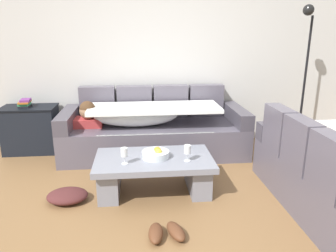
{
  "coord_description": "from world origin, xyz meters",
  "views": [
    {
      "loc": [
        -0.29,
        -2.53,
        1.62
      ],
      "look_at": [
        0.07,
        1.05,
        0.55
      ],
      "focal_mm": 34.18,
      "sensor_mm": 36.0,
      "label": 1
    }
  ],
  "objects_px": {
    "couch_along_wall": "(151,130)",
    "couch_near_window": "(334,175)",
    "coffee_table": "(154,170)",
    "floor_lamp": "(304,70)",
    "wine_glass_near_right": "(187,150)",
    "side_cabinet": "(31,129)",
    "pair_of_shoes": "(166,232)",
    "crumpled_garment": "(67,196)",
    "book_stack_on_cabinet": "(25,103)",
    "fruit_bowl": "(156,154)",
    "wine_glass_near_left": "(124,153)"
  },
  "relations": [
    {
      "from": "floor_lamp",
      "to": "wine_glass_near_right",
      "type": "bearing_deg",
      "value": -145.0
    },
    {
      "from": "wine_glass_near_left",
      "to": "book_stack_on_cabinet",
      "type": "distance_m",
      "value": 2.02
    },
    {
      "from": "couch_along_wall",
      "to": "wine_glass_near_right",
      "type": "height_order",
      "value": "couch_along_wall"
    },
    {
      "from": "side_cabinet",
      "to": "crumpled_garment",
      "type": "distance_m",
      "value": 1.67
    },
    {
      "from": "fruit_bowl",
      "to": "floor_lamp",
      "type": "bearing_deg",
      "value": 28.4
    },
    {
      "from": "couch_near_window",
      "to": "wine_glass_near_left",
      "type": "xyz_separation_m",
      "value": [
        -1.95,
        0.34,
        0.16
      ]
    },
    {
      "from": "crumpled_garment",
      "to": "side_cabinet",
      "type": "bearing_deg",
      "value": 117.34
    },
    {
      "from": "wine_glass_near_left",
      "to": "coffee_table",
      "type": "bearing_deg",
      "value": 24.98
    },
    {
      "from": "wine_glass_near_right",
      "to": "side_cabinet",
      "type": "height_order",
      "value": "side_cabinet"
    },
    {
      "from": "coffee_table",
      "to": "book_stack_on_cabinet",
      "type": "height_order",
      "value": "book_stack_on_cabinet"
    },
    {
      "from": "couch_near_window",
      "to": "fruit_bowl",
      "type": "distance_m",
      "value": 1.7
    },
    {
      "from": "wine_glass_near_right",
      "to": "side_cabinet",
      "type": "relative_size",
      "value": 0.23
    },
    {
      "from": "coffee_table",
      "to": "fruit_bowl",
      "type": "height_order",
      "value": "fruit_bowl"
    },
    {
      "from": "wine_glass_near_left",
      "to": "wine_glass_near_right",
      "type": "relative_size",
      "value": 1.0
    },
    {
      "from": "couch_along_wall",
      "to": "floor_lamp",
      "type": "distance_m",
      "value": 2.23
    },
    {
      "from": "floor_lamp",
      "to": "pair_of_shoes",
      "type": "distance_m",
      "value": 3.02
    },
    {
      "from": "side_cabinet",
      "to": "couch_near_window",
      "type": "bearing_deg",
      "value": -29.03
    },
    {
      "from": "couch_along_wall",
      "to": "floor_lamp",
      "type": "xyz_separation_m",
      "value": [
        2.09,
        0.02,
        0.79
      ]
    },
    {
      "from": "coffee_table",
      "to": "floor_lamp",
      "type": "xyz_separation_m",
      "value": [
        2.12,
        1.13,
        0.88
      ]
    },
    {
      "from": "couch_near_window",
      "to": "wine_glass_near_left",
      "type": "distance_m",
      "value": 1.98
    },
    {
      "from": "pair_of_shoes",
      "to": "side_cabinet",
      "type": "bearing_deg",
      "value": 128.13
    },
    {
      "from": "couch_along_wall",
      "to": "fruit_bowl",
      "type": "xyz_separation_m",
      "value": [
        -0.01,
        -1.12,
        0.09
      ]
    },
    {
      "from": "wine_glass_near_right",
      "to": "pair_of_shoes",
      "type": "bearing_deg",
      "value": -112.15
    },
    {
      "from": "coffee_table",
      "to": "pair_of_shoes",
      "type": "bearing_deg",
      "value": -86.27
    },
    {
      "from": "couch_along_wall",
      "to": "couch_near_window",
      "type": "xyz_separation_m",
      "value": [
        1.63,
        -1.6,
        0.01
      ]
    },
    {
      "from": "book_stack_on_cabinet",
      "to": "crumpled_garment",
      "type": "distance_m",
      "value": 1.78
    },
    {
      "from": "couch_along_wall",
      "to": "floor_lamp",
      "type": "relative_size",
      "value": 1.25
    },
    {
      "from": "side_cabinet",
      "to": "floor_lamp",
      "type": "bearing_deg",
      "value": -3.2
    },
    {
      "from": "couch_near_window",
      "to": "coffee_table",
      "type": "distance_m",
      "value": 1.73
    },
    {
      "from": "floor_lamp",
      "to": "crumpled_garment",
      "type": "bearing_deg",
      "value": -157.12
    },
    {
      "from": "wine_glass_near_right",
      "to": "pair_of_shoes",
      "type": "relative_size",
      "value": 0.49
    },
    {
      "from": "couch_near_window",
      "to": "pair_of_shoes",
      "type": "relative_size",
      "value": 5.19
    },
    {
      "from": "wine_glass_near_left",
      "to": "couch_along_wall",
      "type": "bearing_deg",
      "value": 75.68
    },
    {
      "from": "fruit_bowl",
      "to": "side_cabinet",
      "type": "relative_size",
      "value": 0.39
    },
    {
      "from": "coffee_table",
      "to": "book_stack_on_cabinet",
      "type": "xyz_separation_m",
      "value": [
        -1.66,
        1.34,
        0.45
      ]
    },
    {
      "from": "coffee_table",
      "to": "pair_of_shoes",
      "type": "xyz_separation_m",
      "value": [
        0.05,
        -0.8,
        -0.19
      ]
    },
    {
      "from": "coffee_table",
      "to": "pair_of_shoes",
      "type": "relative_size",
      "value": 3.55
    },
    {
      "from": "wine_glass_near_right",
      "to": "crumpled_garment",
      "type": "height_order",
      "value": "wine_glass_near_right"
    },
    {
      "from": "floor_lamp",
      "to": "crumpled_garment",
      "type": "distance_m",
      "value": 3.41
    },
    {
      "from": "floor_lamp",
      "to": "crumpled_garment",
      "type": "relative_size",
      "value": 4.88
    },
    {
      "from": "couch_near_window",
      "to": "coffee_table",
      "type": "xyz_separation_m",
      "value": [
        -1.65,
        0.48,
        -0.1
      ]
    },
    {
      "from": "wine_glass_near_right",
      "to": "fruit_bowl",
      "type": "bearing_deg",
      "value": 158.42
    },
    {
      "from": "floor_lamp",
      "to": "couch_along_wall",
      "type": "bearing_deg",
      "value": -179.56
    },
    {
      "from": "couch_near_window",
      "to": "coffee_table",
      "type": "bearing_deg",
      "value": 73.82
    },
    {
      "from": "pair_of_shoes",
      "to": "wine_glass_near_left",
      "type": "bearing_deg",
      "value": 117.47
    },
    {
      "from": "wine_glass_near_left",
      "to": "crumpled_garment",
      "type": "distance_m",
      "value": 0.72
    },
    {
      "from": "pair_of_shoes",
      "to": "book_stack_on_cabinet",
      "type": "bearing_deg",
      "value": 128.71
    },
    {
      "from": "coffee_table",
      "to": "wine_glass_near_right",
      "type": "height_order",
      "value": "wine_glass_near_right"
    },
    {
      "from": "wine_glass_near_left",
      "to": "book_stack_on_cabinet",
      "type": "bearing_deg",
      "value": 132.85
    },
    {
      "from": "fruit_bowl",
      "to": "coffee_table",
      "type": "bearing_deg",
      "value": 177.25
    }
  ]
}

